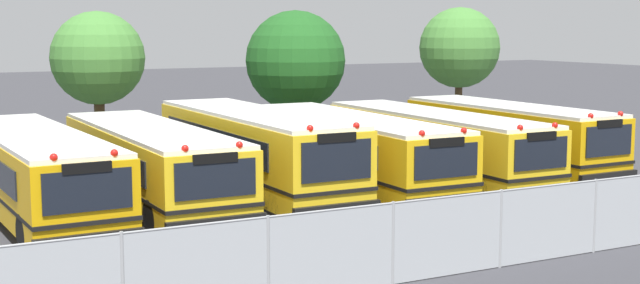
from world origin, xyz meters
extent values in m
plane|color=#38383D|center=(0.00, 0.00, 0.00)|extent=(160.00, 160.00, 0.00)
cube|color=#EAA80C|center=(-8.32, 0.10, 1.32)|extent=(2.74, 10.89, 1.94)
cube|color=white|center=(-8.32, 0.10, 2.35)|extent=(2.69, 10.67, 0.12)
cube|color=black|center=(-8.17, -5.39, 0.53)|extent=(2.51, 0.23, 0.36)
cube|color=black|center=(-8.17, -5.34, 1.67)|extent=(2.02, 0.11, 0.93)
cube|color=black|center=(-7.07, 0.43, 1.63)|extent=(0.26, 8.44, 0.70)
cube|color=black|center=(-8.32, 0.10, 0.93)|extent=(2.77, 11.00, 0.10)
sphere|color=red|center=(-7.50, -5.15, 2.45)|extent=(0.18, 0.18, 0.18)
sphere|color=red|center=(-8.85, -5.18, 2.45)|extent=(0.18, 0.18, 0.18)
cube|color=black|center=(-8.17, -5.35, 2.19)|extent=(1.11, 0.11, 0.24)
cylinder|color=black|center=(-7.12, -3.89, 0.50)|extent=(0.31, 1.01, 1.00)
cylinder|color=black|center=(-9.30, -3.94, 0.50)|extent=(0.31, 1.01, 1.00)
cylinder|color=black|center=(-7.32, 3.74, 0.50)|extent=(0.31, 1.01, 1.00)
cube|color=yellow|center=(-5.01, 0.21, 1.30)|extent=(2.60, 10.63, 1.90)
cube|color=white|center=(-5.01, 0.21, 2.31)|extent=(2.55, 10.41, 0.12)
cube|color=black|center=(-5.05, -5.17, 0.53)|extent=(2.59, 0.18, 0.36)
cube|color=black|center=(-5.05, -5.12, 1.64)|extent=(2.08, 0.07, 0.91)
cube|color=black|center=(-3.73, 0.50, 1.61)|extent=(0.09, 8.28, 0.68)
cube|color=black|center=(-6.30, 0.51, 1.61)|extent=(0.09, 8.28, 0.68)
cube|color=black|center=(-5.01, 0.21, 0.92)|extent=(2.63, 10.73, 0.10)
sphere|color=red|center=(-4.35, -4.95, 2.41)|extent=(0.18, 0.18, 0.18)
sphere|color=red|center=(-5.75, -4.95, 2.41)|extent=(0.18, 0.18, 0.18)
cube|color=black|center=(-5.05, -5.13, 2.15)|extent=(1.14, 0.09, 0.24)
cylinder|color=black|center=(-3.91, -3.71, 0.50)|extent=(0.29, 1.00, 1.00)
cylinder|color=black|center=(-6.17, -3.69, 0.50)|extent=(0.29, 1.00, 1.00)
cylinder|color=black|center=(-3.86, 3.70, 0.50)|extent=(0.29, 1.00, 1.00)
cylinder|color=black|center=(-6.12, 3.72, 0.50)|extent=(0.29, 1.00, 1.00)
cube|color=yellow|center=(-1.66, 0.24, 1.45)|extent=(2.53, 10.57, 2.19)
cube|color=white|center=(-1.66, 0.24, 2.60)|extent=(2.48, 10.36, 0.12)
cube|color=black|center=(-1.68, -5.12, 0.53)|extent=(2.54, 0.17, 0.36)
cube|color=black|center=(-1.68, -5.07, 1.84)|extent=(2.04, 0.07, 1.05)
cube|color=black|center=(-0.40, 0.53, 1.80)|extent=(0.07, 8.24, 0.79)
cube|color=black|center=(-2.93, 0.54, 1.80)|extent=(0.07, 8.24, 0.79)
cube|color=black|center=(-1.66, 0.24, 1.01)|extent=(2.55, 10.68, 0.10)
sphere|color=red|center=(-1.00, -4.90, 2.70)|extent=(0.18, 0.18, 0.18)
sphere|color=red|center=(-2.37, -4.90, 2.70)|extent=(0.18, 0.18, 0.18)
cube|color=black|center=(-1.68, -5.08, 2.44)|extent=(1.12, 0.08, 0.24)
cylinder|color=black|center=(-0.57, -3.65, 0.50)|extent=(0.28, 1.00, 1.00)
cylinder|color=black|center=(-2.78, -3.64, 0.50)|extent=(0.28, 1.00, 1.00)
cylinder|color=black|center=(-0.55, 3.71, 0.50)|extent=(0.28, 1.00, 1.00)
cylinder|color=black|center=(-2.76, 3.72, 0.50)|extent=(0.28, 1.00, 1.00)
cube|color=yellow|center=(1.60, -0.12, 1.31)|extent=(2.70, 10.73, 1.92)
cube|color=white|center=(1.60, -0.12, 2.33)|extent=(2.65, 10.52, 0.12)
cube|color=black|center=(1.50, -5.53, 0.53)|extent=(2.56, 0.21, 0.36)
cube|color=black|center=(1.50, -5.48, 1.66)|extent=(2.06, 0.10, 0.92)
cube|color=black|center=(2.88, 0.16, 1.62)|extent=(0.19, 8.34, 0.69)
cube|color=black|center=(0.33, 0.20, 1.62)|extent=(0.19, 8.34, 0.69)
cube|color=black|center=(1.60, -0.12, 0.93)|extent=(2.73, 10.84, 0.10)
sphere|color=red|center=(2.19, -5.33, 2.43)|extent=(0.18, 0.18, 0.18)
sphere|color=red|center=(0.81, -5.30, 2.43)|extent=(0.18, 0.18, 0.18)
cube|color=black|center=(1.50, -5.49, 2.17)|extent=(1.13, 0.10, 0.24)
cylinder|color=black|center=(2.64, -4.08, 0.50)|extent=(0.30, 1.00, 1.00)
cylinder|color=black|center=(0.41, -4.04, 0.50)|extent=(0.30, 1.00, 1.00)
cylinder|color=black|center=(2.77, 3.40, 0.50)|extent=(0.30, 1.00, 1.00)
cylinder|color=black|center=(0.54, 3.44, 0.50)|extent=(0.30, 1.00, 1.00)
cube|color=yellow|center=(4.85, -0.21, 1.30)|extent=(2.48, 10.71, 1.91)
cube|color=white|center=(4.85, -0.21, 2.32)|extent=(2.43, 10.49, 0.12)
cube|color=black|center=(4.78, -5.62, 0.53)|extent=(2.40, 0.19, 0.36)
cube|color=black|center=(4.79, -5.57, 1.65)|extent=(1.93, 0.08, 0.92)
cube|color=black|center=(6.05, 0.07, 1.61)|extent=(0.14, 8.33, 0.69)
cube|color=black|center=(3.66, 0.10, 1.61)|extent=(0.14, 8.33, 0.69)
cube|color=black|center=(4.85, -0.21, 0.92)|extent=(2.51, 10.82, 0.10)
sphere|color=red|center=(5.44, -5.41, 2.42)|extent=(0.18, 0.18, 0.18)
sphere|color=red|center=(4.14, -5.39, 2.42)|extent=(0.18, 0.18, 0.18)
cube|color=black|center=(4.79, -5.58, 2.16)|extent=(1.06, 0.09, 0.24)
cylinder|color=black|center=(5.84, -4.16, 0.50)|extent=(0.29, 1.00, 1.00)
cylinder|color=black|center=(3.76, -4.14, 0.50)|extent=(0.29, 1.00, 1.00)
cylinder|color=black|center=(5.93, 3.32, 0.50)|extent=(0.29, 1.00, 1.00)
cylinder|color=black|center=(3.86, 3.34, 0.50)|extent=(0.29, 1.00, 1.00)
cube|color=#EAA80C|center=(8.25, -0.03, 1.35)|extent=(2.45, 9.47, 2.00)
cube|color=white|center=(8.25, -0.03, 2.41)|extent=(2.40, 9.28, 0.12)
cube|color=black|center=(8.29, -4.82, 0.53)|extent=(2.41, 0.18, 0.36)
cube|color=black|center=(8.29, -4.77, 1.71)|extent=(1.94, 0.08, 0.96)
cube|color=black|center=(9.44, 0.28, 1.67)|extent=(0.11, 7.37, 0.72)
cube|color=black|center=(7.04, 0.26, 1.67)|extent=(0.11, 7.37, 0.72)
cube|color=black|center=(8.25, -0.03, 0.95)|extent=(2.48, 9.56, 0.10)
sphere|color=red|center=(8.94, -4.60, 2.51)|extent=(0.18, 0.18, 0.18)
sphere|color=red|center=(7.64, -4.61, 2.51)|extent=(0.18, 0.18, 0.18)
cube|color=black|center=(8.29, -4.78, 2.25)|extent=(1.06, 0.09, 0.24)
cylinder|color=black|center=(9.32, -3.34, 0.50)|extent=(0.29, 1.00, 1.00)
cylinder|color=black|center=(7.24, -3.36, 0.50)|extent=(0.29, 1.00, 1.00)
cylinder|color=black|center=(9.26, 2.90, 0.50)|extent=(0.29, 1.00, 1.00)
cylinder|color=black|center=(7.18, 2.88, 0.50)|extent=(0.29, 1.00, 1.00)
cylinder|color=#4C3823|center=(-3.71, 11.08, 1.29)|extent=(0.43, 0.43, 2.58)
sphere|color=#478438|center=(-3.71, 11.08, 4.00)|extent=(3.78, 3.78, 3.78)
sphere|color=#478438|center=(-3.92, 10.94, 4.35)|extent=(2.48, 2.48, 2.48)
cylinder|color=#4C3823|center=(4.33, 9.31, 1.10)|extent=(0.43, 0.43, 2.20)
sphere|color=#1E561E|center=(4.33, 9.31, 3.81)|extent=(4.29, 4.29, 4.29)
sphere|color=#1E561E|center=(4.90, 9.34, 4.13)|extent=(2.92, 2.92, 2.92)
cylinder|color=#4C3823|center=(12.47, 8.55, 1.44)|extent=(0.34, 0.34, 2.88)
sphere|color=#478438|center=(12.47, 8.55, 4.28)|extent=(3.73, 3.73, 3.73)
sphere|color=#478438|center=(12.40, 8.62, 4.39)|extent=(2.26, 2.26, 2.26)
cylinder|color=#9EA0A3|center=(-8.70, -9.92, 0.88)|extent=(0.07, 0.07, 1.76)
cylinder|color=#9EA0A3|center=(-5.89, -9.92, 0.88)|extent=(0.07, 0.07, 1.76)
cylinder|color=#9EA0A3|center=(-3.07, -9.92, 0.88)|extent=(0.07, 0.07, 1.76)
cylinder|color=#9EA0A3|center=(-0.26, -9.92, 0.88)|extent=(0.07, 0.07, 1.76)
cylinder|color=#9EA0A3|center=(2.55, -9.92, 0.88)|extent=(0.07, 0.07, 1.76)
cube|color=#ADB2B7|center=(-0.26, -9.92, 0.88)|extent=(22.50, 0.02, 1.72)
cylinder|color=#9EA0A3|center=(-0.26, -9.92, 1.73)|extent=(22.50, 0.04, 0.04)
camera|label=1|loc=(-12.79, -24.90, 5.33)|focal=49.94mm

